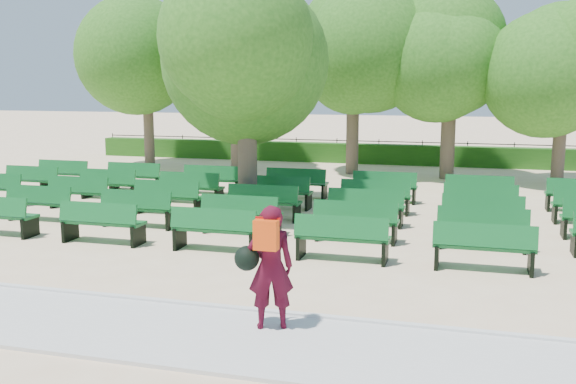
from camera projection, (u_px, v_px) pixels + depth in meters
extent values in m
plane|color=beige|center=(266.00, 226.00, 16.71)|extent=(120.00, 120.00, 0.00)
cube|color=silver|center=(119.00, 327.00, 9.67)|extent=(30.00, 2.20, 0.06)
cube|color=silver|center=(155.00, 301.00, 10.76)|extent=(30.00, 0.12, 0.10)
cube|color=#215215|center=(356.00, 153.00, 29.93)|extent=(26.00, 0.70, 0.90)
cube|color=#105C25|center=(264.00, 202.00, 17.44)|extent=(1.99, 0.67, 0.07)
cube|color=#105C25|center=(261.00, 193.00, 17.18)|extent=(1.97, 0.28, 0.46)
cylinder|color=brown|center=(247.00, 160.00, 17.79)|extent=(0.54, 0.54, 3.15)
ellipsoid|color=#326E1D|center=(246.00, 53.00, 17.31)|extent=(4.80, 4.80, 4.32)
imported|color=#410919|center=(271.00, 267.00, 9.44)|extent=(0.80, 0.66, 1.86)
cube|color=#F2460C|center=(266.00, 235.00, 9.15)|extent=(0.35, 0.17, 0.44)
sphere|color=black|center=(247.00, 258.00, 9.45)|extent=(0.37, 0.37, 0.37)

